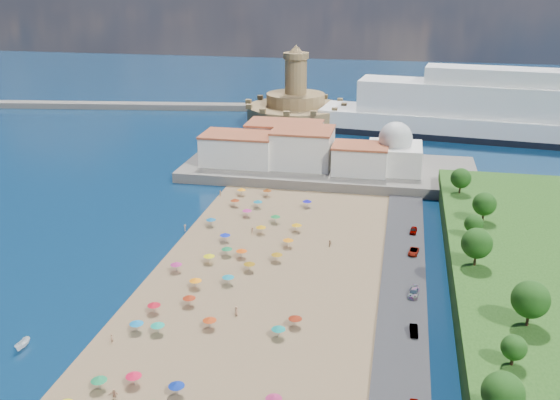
# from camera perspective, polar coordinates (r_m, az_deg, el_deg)

# --- Properties ---
(ground) EXTENTS (700.00, 700.00, 0.00)m
(ground) POSITION_cam_1_polar(r_m,az_deg,el_deg) (131.59, -3.87, -6.83)
(ground) COLOR #071938
(ground) RESTS_ON ground
(terrace) EXTENTS (90.00, 36.00, 3.00)m
(terrace) POSITION_cam_1_polar(r_m,az_deg,el_deg) (196.10, 4.48, 2.81)
(terrace) COLOR #59544C
(terrace) RESTS_ON ground
(jetty) EXTENTS (18.00, 70.00, 2.40)m
(jetty) POSITION_cam_1_polar(r_m,az_deg,el_deg) (232.76, 0.14, 5.56)
(jetty) COLOR #59544C
(jetty) RESTS_ON ground
(breakwater) EXTENTS (199.03, 34.77, 2.60)m
(breakwater) POSITION_cam_1_polar(r_m,az_deg,el_deg) (306.98, -16.59, 8.30)
(breakwater) COLOR #59544C
(breakwater) RESTS_ON ground
(waterfront_buildings) EXTENTS (57.00, 29.00, 11.00)m
(waterfront_buildings) POSITION_cam_1_polar(r_m,az_deg,el_deg) (196.80, 0.76, 4.86)
(waterfront_buildings) COLOR silver
(waterfront_buildings) RESTS_ON terrace
(domed_building) EXTENTS (16.00, 16.00, 15.00)m
(domed_building) POSITION_cam_1_polar(r_m,az_deg,el_deg) (190.90, 10.44, 4.39)
(domed_building) COLOR silver
(domed_building) RESTS_ON terrace
(fortress) EXTENTS (40.00, 40.00, 32.40)m
(fortress) POSITION_cam_1_polar(r_m,az_deg,el_deg) (260.26, 1.43, 8.34)
(fortress) COLOR #967D4B
(fortress) RESTS_ON ground
(cruise_ship) EXTENTS (150.45, 39.25, 32.54)m
(cruise_ship) POSITION_cam_1_polar(r_m,az_deg,el_deg) (250.20, 20.91, 7.25)
(cruise_ship) COLOR black
(cruise_ship) RESTS_ON ground
(beach_parasols) EXTENTS (31.94, 116.76, 2.20)m
(beach_parasols) POSITION_cam_1_polar(r_m,az_deg,el_deg) (120.44, -6.25, -8.45)
(beach_parasols) COLOR gray
(beach_parasols) RESTS_ON beach
(beachgoers) EXTENTS (36.74, 97.04, 1.86)m
(beachgoers) POSITION_cam_1_polar(r_m,az_deg,el_deg) (127.52, -5.06, -7.23)
(beachgoers) COLOR tan
(beachgoers) RESTS_ON beach
(parked_cars) EXTENTS (2.62, 70.32, 1.32)m
(parked_cars) POSITION_cam_1_polar(r_m,az_deg,el_deg) (125.83, 12.13, -7.91)
(parked_cars) COLOR gray
(parked_cars) RESTS_ON promenade
(hillside_trees) EXTENTS (14.92, 106.62, 7.78)m
(hillside_trees) POSITION_cam_1_polar(r_m,az_deg,el_deg) (118.88, 18.62, -5.52)
(hillside_trees) COLOR #382314
(hillside_trees) RESTS_ON hillside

